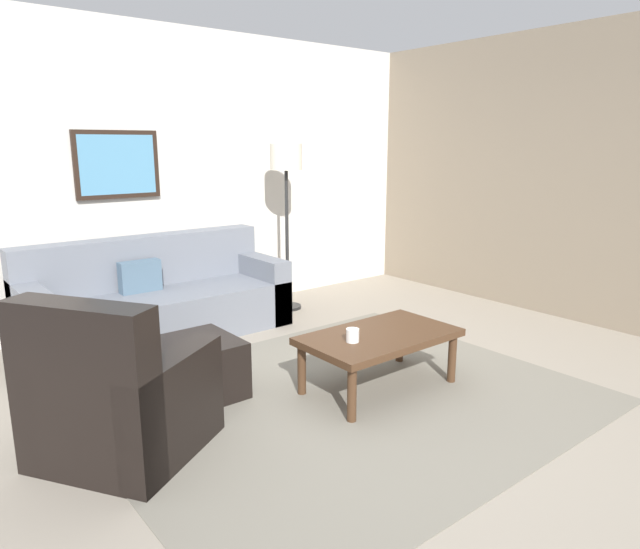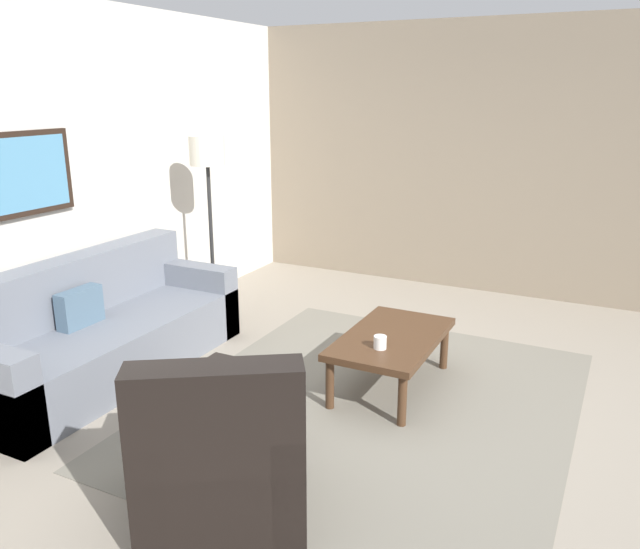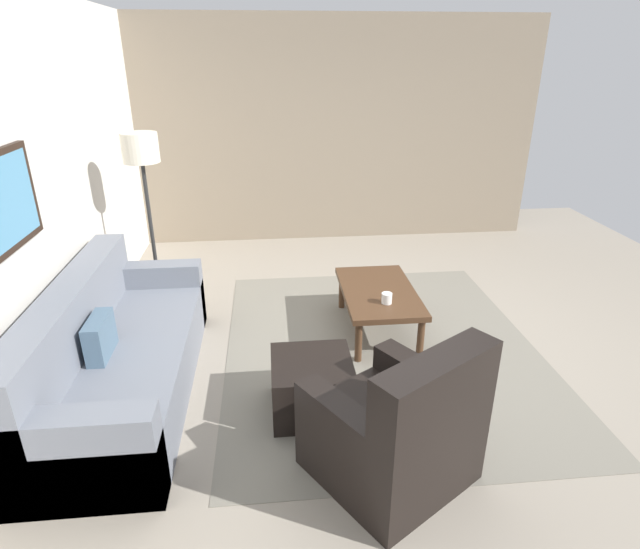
# 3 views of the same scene
# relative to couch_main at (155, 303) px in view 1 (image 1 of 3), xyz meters

# --- Properties ---
(ground_plane) EXTENTS (8.00, 8.00, 0.00)m
(ground_plane) POSITION_rel_couch_main_xyz_m (0.44, -2.11, -0.30)
(ground_plane) COLOR gray
(rear_partition) EXTENTS (6.00, 0.12, 2.80)m
(rear_partition) POSITION_rel_couch_main_xyz_m (0.44, 0.49, 1.10)
(rear_partition) COLOR silver
(rear_partition) RESTS_ON ground_plane
(stone_feature_panel) EXTENTS (0.12, 5.20, 2.80)m
(stone_feature_panel) POSITION_rel_couch_main_xyz_m (3.44, -2.11, 1.10)
(stone_feature_panel) COLOR gray
(stone_feature_panel) RESTS_ON ground_plane
(area_rug) EXTENTS (3.16, 2.64, 0.01)m
(area_rug) POSITION_rel_couch_main_xyz_m (0.44, -2.11, -0.29)
(area_rug) COLOR slate
(area_rug) RESTS_ON ground_plane
(couch_main) EXTENTS (2.28, 0.89, 0.88)m
(couch_main) POSITION_rel_couch_main_xyz_m (0.00, 0.00, 0.00)
(couch_main) COLOR slate
(couch_main) RESTS_ON ground_plane
(armchair_leather) EXTENTS (1.11, 1.11, 0.95)m
(armchair_leather) POSITION_rel_couch_main_xyz_m (-1.03, -1.89, 0.01)
(armchair_leather) COLOR black
(armchair_leather) RESTS_ON ground_plane
(ottoman) EXTENTS (0.56, 0.56, 0.40)m
(ottoman) POSITION_rel_couch_main_xyz_m (-0.33, -1.44, -0.10)
(ottoman) COLOR black
(ottoman) RESTS_ON ground_plane
(coffee_table) EXTENTS (1.10, 0.64, 0.41)m
(coffee_table) POSITION_rel_couch_main_xyz_m (0.75, -2.13, 0.06)
(coffee_table) COLOR #472D1C
(coffee_table) RESTS_ON ground_plane
(cup) EXTENTS (0.09, 0.09, 0.09)m
(cup) POSITION_rel_couch_main_xyz_m (0.48, -2.14, 0.16)
(cup) COLOR white
(cup) RESTS_ON coffee_table
(lamp_standing) EXTENTS (0.32, 0.32, 1.71)m
(lamp_standing) POSITION_rel_couch_main_xyz_m (1.43, -0.07, 1.11)
(lamp_standing) COLOR black
(lamp_standing) RESTS_ON ground_plane
(framed_artwork) EXTENTS (0.76, 0.04, 0.61)m
(framed_artwork) POSITION_rel_couch_main_xyz_m (-0.11, 0.41, 1.23)
(framed_artwork) COLOR black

